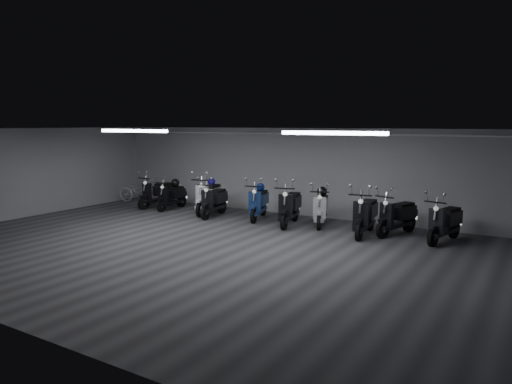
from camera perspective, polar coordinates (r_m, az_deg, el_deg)
The scene contains 22 objects.
floor at distance 11.66m, azimuth -7.03°, elevation -6.58°, with size 14.00×10.00×0.01m, color #38383A.
ceiling at distance 11.28m, azimuth -7.28°, elevation 7.36°, with size 14.00×10.00×0.01m, color gray.
back_wall at distance 15.58m, azimuth 4.43°, elevation 2.42°, with size 14.00×0.01×2.80m, color #A1A2A4.
left_wall at distance 16.66m, azimuth -26.33°, elevation 1.97°, with size 0.01×10.00×2.80m, color #A1A2A4.
fluor_strip_left at distance 14.04m, azimuth -14.34°, elevation 7.05°, with size 2.40×0.18×0.08m, color white.
fluor_strip_right at distance 10.61m, azimuth 9.08°, elevation 6.93°, with size 2.40×0.18×0.08m, color white.
conduit at distance 15.43m, azimuth 4.33°, elevation 6.91°, with size 0.05×0.05×13.60m, color white.
scooter_0 at distance 17.24m, azimuth -11.65°, elevation 0.41°, with size 0.60×1.81×1.35m, color black, non-canonical shape.
scooter_1 at distance 16.74m, azimuth -10.01°, elevation -0.01°, with size 0.54×1.63×1.22m, color black, non-canonical shape.
scooter_2 at distance 15.80m, azimuth -5.68°, elevation 0.05°, with size 0.66×1.97×1.47m, color white, non-canonical shape.
scooter_3 at distance 15.29m, azimuth -5.03°, elevation -0.45°, with size 0.60×1.80×1.34m, color black, non-canonical shape.
scooter_4 at distance 14.78m, azimuth 0.30°, elevation -0.66°, with size 0.61×1.84×1.37m, color navy, non-canonical shape.
scooter_5 at distance 13.94m, azimuth 4.05°, elevation -1.06°, with size 0.65×1.94×1.45m, color black, non-canonical shape.
scooter_6 at distance 13.97m, azimuth 7.73°, elevation -1.32°, with size 0.60×1.79×1.33m, color #B0B0B4, non-canonical shape.
scooter_7 at distance 12.95m, azimuth 12.87°, elevation -1.94°, with size 0.65×1.95×1.45m, color black, non-canonical shape.
scooter_8 at distance 13.21m, azimuth 16.38°, elevation -2.09°, with size 0.60×1.81×1.35m, color black, non-canonical shape.
scooter_9 at distance 12.80m, azimuth 21.50°, elevation -2.66°, with size 0.60×1.81×1.35m, color black, non-canonical shape.
bicycle at distance 18.51m, azimuth -13.76°, elevation 0.42°, with size 0.58×1.65×1.07m, color white.
helmet_0 at distance 14.17m, azimuth 7.84°, elevation 0.06°, with size 0.29×0.29×0.29m, color black.
helmet_1 at distance 16.01m, azimuth -5.30°, elevation 1.24°, with size 0.25×0.25×0.25m, color #190E9C.
helmet_2 at distance 16.88m, azimuth -9.55°, elevation 1.07°, with size 0.29×0.29×0.29m, color black.
helmet_3 at distance 14.98m, azimuth 0.54°, elevation 0.59°, with size 0.26×0.26×0.26m, color navy.
Camera 1 is at (7.06, -8.79, 2.95)m, focal length 33.71 mm.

